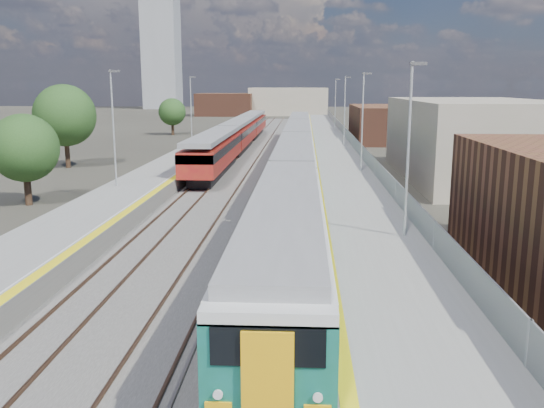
{
  "coord_description": "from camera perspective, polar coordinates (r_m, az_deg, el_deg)",
  "views": [
    {
      "loc": [
        2.15,
        -2.82,
        7.52
      ],
      "look_at": [
        0.71,
        22.95,
        2.2
      ],
      "focal_mm": 38.0,
      "sensor_mm": 36.0,
      "label": 1
    }
  ],
  "objects": [
    {
      "name": "ground",
      "position": [
        53.4,
        0.86,
        3.55
      ],
      "size": [
        320.0,
        320.0,
        0.0
      ],
      "primitive_type": "plane",
      "color": "#47443A",
      "rests_on": "ground"
    },
    {
      "name": "ballast_bed",
      "position": [
        56.0,
        -1.35,
        3.96
      ],
      "size": [
        10.5,
        155.0,
        0.06
      ],
      "primitive_type": "cube",
      "color": "#565451",
      "rests_on": "ground"
    },
    {
      "name": "tracks",
      "position": [
        57.6,
        -0.62,
        4.25
      ],
      "size": [
        8.96,
        160.0,
        0.17
      ],
      "color": "#4C3323",
      "rests_on": "ground"
    },
    {
      "name": "platform_right",
      "position": [
        55.84,
        6.4,
        4.39
      ],
      "size": [
        4.7,
        155.0,
        8.52
      ],
      "color": "slate",
      "rests_on": "ground"
    },
    {
      "name": "platform_left",
      "position": [
        56.86,
        -8.21,
        4.45
      ],
      "size": [
        4.3,
        155.0,
        8.52
      ],
      "color": "slate",
      "rests_on": "ground"
    },
    {
      "name": "buildings",
      "position": [
        142.9,
        -5.09,
        12.88
      ],
      "size": [
        72.0,
        185.5,
        40.0
      ],
      "color": "brown",
      "rests_on": "ground"
    },
    {
      "name": "green_train",
      "position": [
        49.12,
        2.43,
        5.36
      ],
      "size": [
        2.78,
        77.41,
        3.06
      ],
      "color": "black",
      "rests_on": "ground"
    },
    {
      "name": "red_train",
      "position": [
        67.86,
        -3.31,
        6.99
      ],
      "size": [
        2.73,
        55.37,
        3.44
      ],
      "color": "black",
      "rests_on": "ground"
    },
    {
      "name": "tree_a",
      "position": [
        39.57,
        -23.34,
        5.1
      ],
      "size": [
        4.3,
        4.3,
        5.82
      ],
      "color": "#382619",
      "rests_on": "ground"
    },
    {
      "name": "tree_b",
      "position": [
        56.66,
        -19.85,
        8.24
      ],
      "size": [
        5.66,
        5.66,
        7.67
      ],
      "color": "#382619",
      "rests_on": "ground"
    },
    {
      "name": "tree_c",
      "position": [
        91.07,
        -9.87,
        8.97
      ],
      "size": [
        4.16,
        4.16,
        5.63
      ],
      "color": "#382619",
      "rests_on": "ground"
    },
    {
      "name": "tree_d",
      "position": [
        66.84,
        21.11,
        7.77
      ],
      "size": [
        4.57,
        4.57,
        6.19
      ],
      "color": "#382619",
      "rests_on": "ground"
    }
  ]
}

